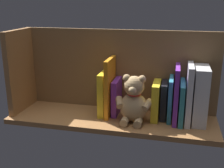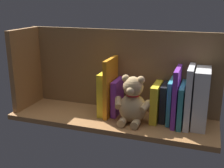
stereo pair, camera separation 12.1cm
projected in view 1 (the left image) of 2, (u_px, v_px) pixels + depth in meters
The scene contains 14 objects.
ground_plane at pixel (112, 119), 125.96cm from camera, with size 91.13×27.68×2.20cm, color #9E6B3D.
shelf_back_panel at pixel (118, 70), 131.04cm from camera, with size 91.13×1.50×37.45cm, color brown.
shelf_side_divider at pixel (20, 71), 129.76cm from camera, with size 2.40×21.68×37.45cm, color #9E6B3D.
dictionary_thick_white at pixel (200, 95), 116.68cm from camera, with size 5.70×15.04×24.13cm, color silver.
book_0 at pixel (189, 94), 117.16cm from camera, with size 2.32×16.12×24.94cm, color silver.
book_1 at pixel (182, 102), 118.64cm from camera, with size 1.94×16.56×17.36cm, color teal.
book_2 at pixel (176, 94), 118.46cm from camera, with size 1.82×16.05×23.93cm, color purple.
book_3 at pixel (170, 99), 120.87cm from camera, with size 1.67×13.64×18.53cm, color teal.
book_4 at pixel (164, 100), 122.70cm from camera, with size 2.57×11.76×16.03cm, color black.
book_5 at pixel (156, 100), 122.39cm from camera, with size 3.04×13.99×16.12cm, color yellow.
teddy_bear at pixel (134, 101), 118.43cm from camera, with size 16.67×13.11×20.54cm.
book_6 at pixel (117, 97), 126.96cm from camera, with size 2.42×12.53×16.14cm, color purple.
book_7 at pixel (110, 87), 124.66cm from camera, with size 1.73×15.66×25.91cm, color orange.
book_8 at pixel (104, 93), 126.89cm from camera, with size 2.89×14.22×19.49cm, color yellow.
Camera 1 is at (-26.52, 113.01, 50.24)cm, focal length 45.01 mm.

